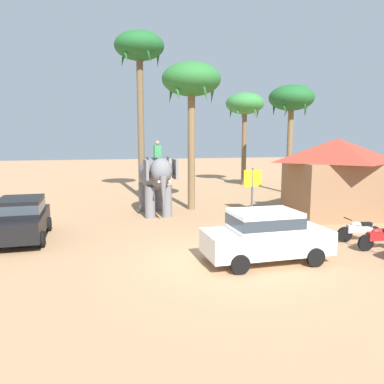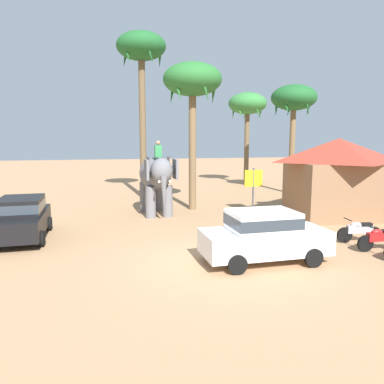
# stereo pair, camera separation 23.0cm
# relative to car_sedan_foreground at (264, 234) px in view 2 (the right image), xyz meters

# --- Properties ---
(ground_plane) EXTENTS (120.00, 120.00, 0.00)m
(ground_plane) POSITION_rel_car_sedan_foreground_xyz_m (-1.62, 0.41, -0.93)
(ground_plane) COLOR tan
(car_sedan_foreground) EXTENTS (4.15, 1.98, 1.70)m
(car_sedan_foreground) POSITION_rel_car_sedan_foreground_xyz_m (0.00, 0.00, 0.00)
(car_sedan_foreground) COLOR white
(car_sedan_foreground) RESTS_ON ground
(car_parked_far_side) EXTENTS (2.00, 4.16, 1.70)m
(car_parked_far_side) POSITION_rel_car_sedan_foreground_xyz_m (-8.27, 4.61, 0.00)
(car_parked_far_side) COLOR black
(car_parked_far_side) RESTS_ON ground
(elephant_with_mahout) EXTENTS (1.82, 3.93, 3.88)m
(elephant_with_mahout) POSITION_rel_car_sedan_foreground_xyz_m (-2.46, 8.29, 1.06)
(elephant_with_mahout) COLOR slate
(elephant_with_mahout) RESTS_ON ground
(motorcycle_fourth_in_row) EXTENTS (1.80, 0.55, 0.94)m
(motorcycle_fourth_in_row) POSITION_rel_car_sedan_foreground_xyz_m (4.57, 0.24, -0.46)
(motorcycle_fourth_in_row) COLOR black
(motorcycle_fourth_in_row) RESTS_ON ground
(motorcycle_far_in_row) EXTENTS (1.80, 0.55, 0.94)m
(motorcycle_far_in_row) POSITION_rel_car_sedan_foreground_xyz_m (4.56, 1.37, -0.46)
(motorcycle_far_in_row) COLOR black
(motorcycle_far_in_row) RESTS_ON ground
(palm_tree_behind_elephant) EXTENTS (3.20, 3.20, 8.05)m
(palm_tree_behind_elephant) POSITION_rel_car_sedan_foreground_xyz_m (-0.29, 9.36, 5.99)
(palm_tree_behind_elephant) COLOR brown
(palm_tree_behind_elephant) RESTS_ON ground
(palm_tree_near_hut) EXTENTS (3.20, 3.20, 7.72)m
(palm_tree_near_hut) POSITION_rel_car_sedan_foreground_xyz_m (8.05, 13.85, 5.68)
(palm_tree_near_hut) COLOR brown
(palm_tree_near_hut) RESTS_ON ground
(palm_tree_left_of_road) EXTENTS (3.20, 3.20, 7.76)m
(palm_tree_left_of_road) POSITION_rel_car_sedan_foreground_xyz_m (6.63, 19.23, 5.72)
(palm_tree_left_of_road) COLOR brown
(palm_tree_left_of_road) RESTS_ON ground
(palm_tree_far_back) EXTENTS (3.20, 3.20, 10.75)m
(palm_tree_far_back) POSITION_rel_car_sedan_foreground_xyz_m (-2.59, 14.21, 8.47)
(palm_tree_far_back) COLOR brown
(palm_tree_far_back) RESTS_ON ground
(roadside_hut) EXTENTS (5.35, 4.63, 4.00)m
(roadside_hut) POSITION_rel_car_sedan_foreground_xyz_m (6.48, 5.84, 1.20)
(roadside_hut) COLOR #8C6647
(roadside_hut) RESTS_ON ground
(signboard_yellow) EXTENTS (1.00, 0.10, 2.40)m
(signboard_yellow) POSITION_rel_car_sedan_foreground_xyz_m (2.77, 7.90, 0.76)
(signboard_yellow) COLOR #4C4C51
(signboard_yellow) RESTS_ON ground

